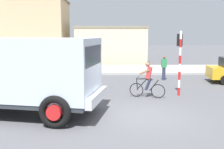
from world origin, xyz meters
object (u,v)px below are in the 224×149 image
cyclist (148,80)px  pedestrian_near_kerb (164,67)px  truck_foreground (27,71)px  traffic_light_pole (180,54)px

cyclist → pedestrian_near_kerb: 5.22m
truck_foreground → traffic_light_pole: size_ratio=1.82×
truck_foreground → cyclist: size_ratio=3.38×
truck_foreground → cyclist: bearing=27.7°
cyclist → traffic_light_pole: bearing=15.0°
pedestrian_near_kerb → truck_foreground: bearing=-132.4°
traffic_light_pole → truck_foreground: bearing=-155.2°
cyclist → traffic_light_pole: traffic_light_pole is taller
truck_foreground → traffic_light_pole: traffic_light_pole is taller
truck_foreground → traffic_light_pole: bearing=24.8°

